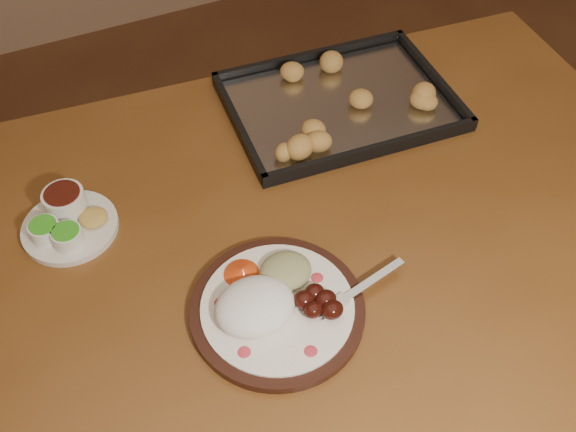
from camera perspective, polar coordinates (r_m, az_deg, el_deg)
ground at (r=1.74m, az=7.56°, el=-17.18°), size 4.00×4.00×0.00m
dining_table at (r=1.14m, az=-1.26°, el=-4.87°), size 1.58×1.04×0.75m
dinner_plate at (r=0.97m, az=-1.31°, el=-7.80°), size 0.34×0.26×0.06m
condiment_saucer at (r=1.12m, az=-19.07°, el=-0.36°), size 0.16×0.16×0.05m
baking_tray at (r=1.29m, az=4.55°, el=10.14°), size 0.46×0.35×0.05m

